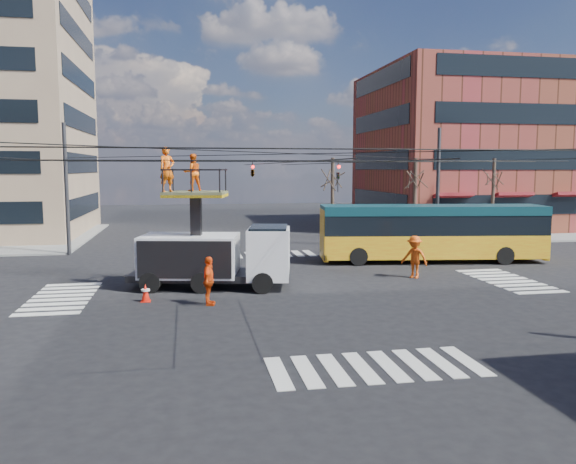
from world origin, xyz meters
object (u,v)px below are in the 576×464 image
at_px(utility_truck, 214,243).
at_px(traffic_cone, 146,293).
at_px(city_bus, 432,231).
at_px(flagger, 415,257).
at_px(worker_ground, 209,281).

height_order(utility_truck, traffic_cone, utility_truck).
relative_size(city_bus, flagger, 6.22).
relative_size(traffic_cone, worker_ground, 0.38).
xyz_separation_m(worker_ground, flagger, (10.00, 3.70, 0.07)).
bearing_deg(flagger, worker_ground, -112.59).
bearing_deg(traffic_cone, utility_truck, 37.47).
xyz_separation_m(city_bus, worker_ground, (-12.87, -8.09, -0.77)).
height_order(traffic_cone, worker_ground, worker_ground).
distance_m(city_bus, worker_ground, 15.22).
relative_size(utility_truck, city_bus, 0.57).
xyz_separation_m(utility_truck, traffic_cone, (-2.86, -2.19, -1.65)).
distance_m(traffic_cone, worker_ground, 2.74).
relative_size(utility_truck, flagger, 3.57).
height_order(utility_truck, worker_ground, utility_truck).
distance_m(city_bus, traffic_cone, 16.93).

